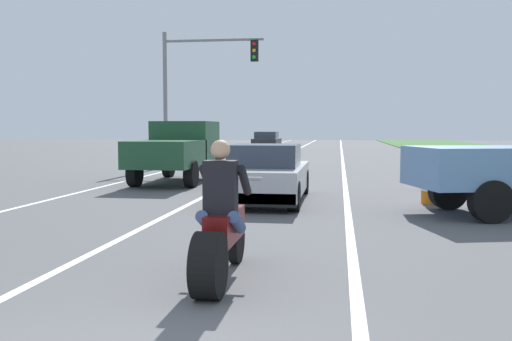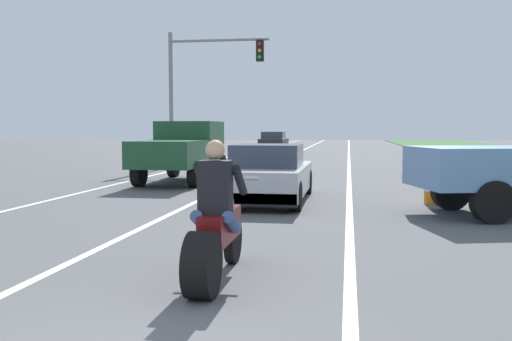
% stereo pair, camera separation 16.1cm
% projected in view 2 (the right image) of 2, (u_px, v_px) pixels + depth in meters
% --- Properties ---
extents(lane_stripe_left_solid, '(0.14, 120.00, 0.01)m').
position_uv_depth(lane_stripe_left_solid, '(179.00, 169.00, 23.89)').
color(lane_stripe_left_solid, white).
rests_on(lane_stripe_left_solid, ground).
extents(lane_stripe_right_solid, '(0.14, 120.00, 0.01)m').
position_uv_depth(lane_stripe_right_solid, '(349.00, 171.00, 22.71)').
color(lane_stripe_right_solid, white).
rests_on(lane_stripe_right_solid, ground).
extents(lane_stripe_centre_dashed, '(0.14, 120.00, 0.01)m').
position_uv_depth(lane_stripe_centre_dashed, '(262.00, 170.00, 23.30)').
color(lane_stripe_centre_dashed, white).
rests_on(lane_stripe_centre_dashed, ground).
extents(motorcycle_with_rider, '(0.70, 2.21, 1.62)m').
position_uv_depth(motorcycle_with_rider, '(216.00, 231.00, 6.29)').
color(motorcycle_with_rider, black).
rests_on(motorcycle_with_rider, ground).
extents(sports_car_silver, '(1.84, 4.30, 1.37)m').
position_uv_depth(sports_car_silver, '(268.00, 175.00, 13.34)').
color(sports_car_silver, '#B7B7BC').
rests_on(sports_car_silver, ground).
extents(pickup_truck_left_lane_dark_green, '(2.02, 4.80, 1.98)m').
position_uv_depth(pickup_truck_left_lane_dark_green, '(182.00, 148.00, 18.13)').
color(pickup_truck_left_lane_dark_green, '#1E4C2D').
rests_on(pickup_truck_left_lane_dark_green, ground).
extents(traffic_light_mast_near, '(4.53, 0.34, 6.00)m').
position_uv_depth(traffic_light_mast_near, '(201.00, 78.00, 24.69)').
color(traffic_light_mast_near, gray).
rests_on(traffic_light_mast_near, ground).
extents(construction_barrel_nearest, '(0.58, 0.58, 1.00)m').
position_uv_depth(construction_barrel_nearest, '(437.00, 182.00, 12.87)').
color(construction_barrel_nearest, orange).
rests_on(construction_barrel_nearest, ground).
extents(construction_barrel_mid, '(0.58, 0.58, 1.00)m').
position_uv_depth(construction_barrel_mid, '(437.00, 171.00, 16.13)').
color(construction_barrel_mid, orange).
rests_on(construction_barrel_mid, ground).
extents(distant_car_far_ahead, '(1.80, 4.00, 1.50)m').
position_uv_depth(distant_car_far_ahead, '(274.00, 142.00, 40.80)').
color(distant_car_far_ahead, '#262628').
rests_on(distant_car_far_ahead, ground).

